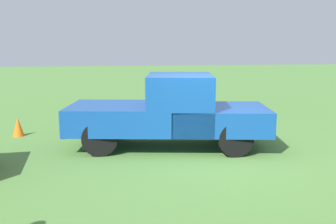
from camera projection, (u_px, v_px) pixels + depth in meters
The scene contains 3 objects.
ground_plane at pixel (206, 155), 9.01m from camera, with size 80.00×80.00×0.00m, color #54843D.
pickup_truck at pixel (173, 110), 9.58m from camera, with size 5.15×2.68×1.83m.
traffic_cone at pixel (18, 127), 10.86m from camera, with size 0.32×0.32×0.55m, color orange.
Camera 1 is at (2.11, 8.49, 2.55)m, focal length 41.10 mm.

